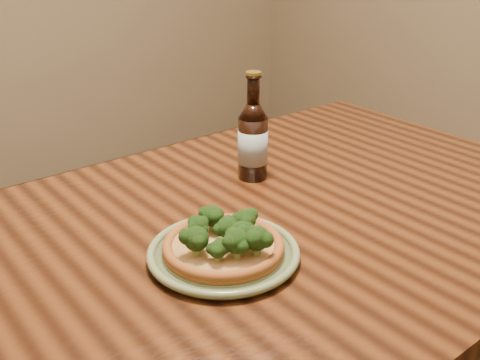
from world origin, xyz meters
TOP-DOWN VIEW (x-y plane):
  - table at (0.00, 0.10)m, footprint 1.60×0.90m
  - plate at (-0.06, 0.03)m, footprint 0.26×0.26m
  - pizza at (-0.06, 0.03)m, footprint 0.21×0.21m
  - beer_bottle at (0.19, 0.26)m, footprint 0.07×0.07m

SIDE VIEW (x-z plane):
  - table at x=0.00m, z-range 0.28..1.03m
  - plate at x=-0.06m, z-range 0.75..0.77m
  - pizza at x=-0.06m, z-range 0.75..0.82m
  - beer_bottle at x=0.19m, z-range 0.72..0.96m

